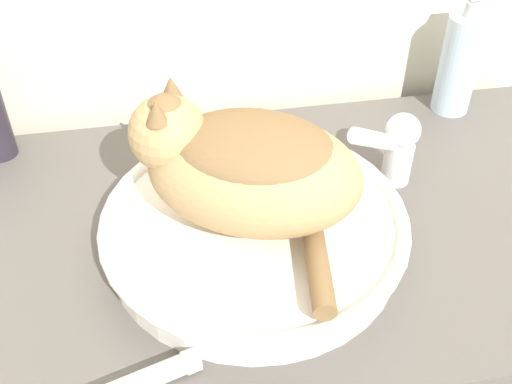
# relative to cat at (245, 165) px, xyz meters

# --- Properties ---
(sink_basin) EXTENTS (0.41, 0.41, 0.06)m
(sink_basin) POSITION_rel_cat_xyz_m (0.01, -0.00, -0.11)
(sink_basin) COLOR white
(sink_basin) RESTS_ON vanity_counter
(cat) EXTENTS (0.32, 0.32, 0.18)m
(cat) POSITION_rel_cat_xyz_m (0.00, 0.00, 0.00)
(cat) COLOR tan
(cat) RESTS_ON sink_basin
(faucet) EXTENTS (0.12, 0.08, 0.13)m
(faucet) POSITION_rel_cat_xyz_m (0.24, 0.09, -0.07)
(faucet) COLOR silver
(faucet) RESTS_ON vanity_counter
(soap_pump_bottle) EXTENTS (0.06, 0.06, 0.21)m
(soap_pump_bottle) POSITION_rel_cat_xyz_m (0.41, 0.27, -0.05)
(soap_pump_bottle) COLOR silver
(soap_pump_bottle) RESTS_ON vanity_counter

